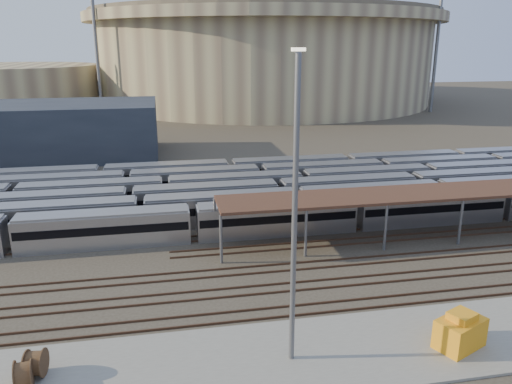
{
  "coord_description": "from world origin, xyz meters",
  "views": [
    {
      "loc": [
        -13.15,
        -43.67,
        20.93
      ],
      "look_at": [
        -2.48,
        12.0,
        3.85
      ],
      "focal_mm": 35.0,
      "sensor_mm": 36.0,
      "label": 1
    }
  ],
  "objects_px": {
    "cable_reel_east": "(35,363)",
    "yellow_equipment": "(460,333)",
    "cable_reel_west": "(23,374)",
    "yard_light_pole": "(295,216)"
  },
  "relations": [
    {
      "from": "cable_reel_east",
      "to": "yellow_equipment",
      "type": "distance_m",
      "value": 28.75
    },
    {
      "from": "cable_reel_west",
      "to": "yellow_equipment",
      "type": "distance_m",
      "value": 29.21
    },
    {
      "from": "yard_light_pole",
      "to": "yellow_equipment",
      "type": "relative_size",
      "value": 5.93
    },
    {
      "from": "yard_light_pole",
      "to": "yellow_equipment",
      "type": "height_order",
      "value": "yard_light_pole"
    },
    {
      "from": "cable_reel_west",
      "to": "yard_light_pole",
      "type": "distance_m",
      "value": 19.59
    },
    {
      "from": "yellow_equipment",
      "to": "cable_reel_west",
      "type": "bearing_deg",
      "value": 153.36
    },
    {
      "from": "cable_reel_east",
      "to": "yellow_equipment",
      "type": "xyz_separation_m",
      "value": [
        28.67,
        -2.16,
        0.14
      ]
    },
    {
      "from": "cable_reel_east",
      "to": "yellow_equipment",
      "type": "relative_size",
      "value": 0.55
    },
    {
      "from": "cable_reel_west",
      "to": "cable_reel_east",
      "type": "distance_m",
      "value": 1.04
    },
    {
      "from": "cable_reel_east",
      "to": "yard_light_pole",
      "type": "bearing_deg",
      "value": -4.23
    }
  ]
}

